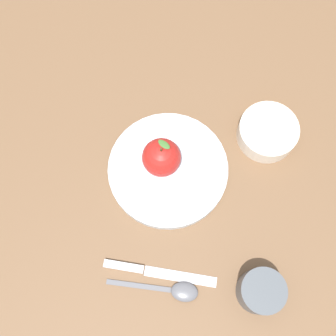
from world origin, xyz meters
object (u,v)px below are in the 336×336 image
object	(u,v)px
dinner_plate	(168,169)
knife	(150,271)
side_bowl	(268,131)
cup	(261,291)
apple	(161,157)
spoon	(175,291)

from	to	relation	value
dinner_plate	knife	bearing A→B (deg)	-159.04
side_bowl	cup	xyz separation A→B (m)	(-0.27, -0.12, 0.01)
apple	knife	size ratio (longest dim) A/B	0.42
side_bowl	cup	world-z (taller)	cup
apple	knife	xyz separation A→B (m)	(-0.18, -0.08, -0.05)
dinner_plate	spoon	xyz separation A→B (m)	(-0.19, -0.12, -0.01)
side_bowl	knife	size ratio (longest dim) A/B	0.59
dinner_plate	spoon	bearing A→B (deg)	-146.34
dinner_plate	knife	size ratio (longest dim) A/B	1.18
spoon	knife	bearing A→B (deg)	83.77
knife	spoon	distance (m)	0.06
dinner_plate	cup	size ratio (longest dim) A/B	2.96
side_bowl	cup	bearing A→B (deg)	-156.16
dinner_plate	side_bowl	world-z (taller)	side_bowl
side_bowl	knife	xyz separation A→B (m)	(-0.34, 0.06, -0.02)
side_bowl	apple	bearing A→B (deg)	137.98
dinner_plate	cup	xyz separation A→B (m)	(-0.11, -0.25, 0.02)
apple	spoon	size ratio (longest dim) A/B	0.51
dinner_plate	knife	xyz separation A→B (m)	(-0.18, -0.07, -0.01)
cup	spoon	bearing A→B (deg)	119.91
apple	side_bowl	distance (m)	0.22
apple	side_bowl	world-z (taller)	apple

